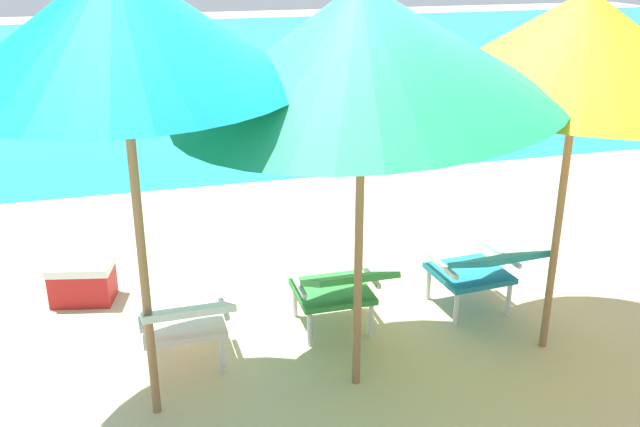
# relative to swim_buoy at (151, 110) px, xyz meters

# --- Properties ---
(ground_plane) EXTENTS (40.00, 40.00, 0.00)m
(ground_plane) POSITION_rel_swim_buoy_xyz_m (0.89, -3.07, -0.10)
(ground_plane) COLOR #CCB78E
(ocean_band) EXTENTS (40.00, 18.00, 0.01)m
(ocean_band) POSITION_rel_swim_buoy_xyz_m (0.89, 5.34, -0.09)
(ocean_band) COLOR teal
(ocean_band) RESTS_ON ground_plane
(swim_buoy) EXTENTS (1.60, 0.18, 0.18)m
(swim_buoy) POSITION_rel_swim_buoy_xyz_m (0.00, 0.00, 0.00)
(swim_buoy) COLOR yellow
(swim_buoy) RESTS_ON ocean_band
(lounge_chair_left) EXTENTS (0.56, 0.89, 0.68)m
(lounge_chair_left) POSITION_rel_swim_buoy_xyz_m (-0.17, -7.36, 0.31)
(lounge_chair_left) COLOR silver
(lounge_chair_left) RESTS_ON ground_plane
(lounge_chair_center) EXTENTS (0.55, 0.87, 0.68)m
(lounge_chair_center) POSITION_rel_swim_buoy_xyz_m (0.89, -7.20, 0.31)
(lounge_chair_center) COLOR #338E3D
(lounge_chair_center) RESTS_ON ground_plane
(lounge_chair_right) EXTENTS (0.60, 0.91, 0.68)m
(lounge_chair_right) POSITION_rel_swim_buoy_xyz_m (1.97, -7.19, 0.31)
(lounge_chair_right) COLOR teal
(lounge_chair_right) RESTS_ON ground_plane
(beach_umbrella_left) EXTENTS (2.22, 2.24, 2.57)m
(beach_umbrella_left) POSITION_rel_swim_buoy_xyz_m (-0.38, -7.70, 2.13)
(beach_umbrella_left) COLOR olive
(beach_umbrella_left) RESTS_ON ground_plane
(beach_umbrella_center) EXTENTS (2.44, 2.40, 2.49)m
(beach_umbrella_center) POSITION_rel_swim_buoy_xyz_m (0.84, -7.73, 1.97)
(beach_umbrella_center) COLOR olive
(beach_umbrella_center) RESTS_ON ground_plane
(beach_umbrella_right) EXTENTS (2.69, 2.67, 2.40)m
(beach_umbrella_right) POSITION_rel_swim_buoy_xyz_m (2.21, -7.66, 1.92)
(beach_umbrella_right) COLOR olive
(beach_umbrella_right) RESTS_ON ground_plane
(cooler_box) EXTENTS (0.53, 0.41, 0.32)m
(cooler_box) POSITION_rel_swim_buoy_xyz_m (-0.83, -6.14, 0.06)
(cooler_box) COLOR red
(cooler_box) RESTS_ON ground_plane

